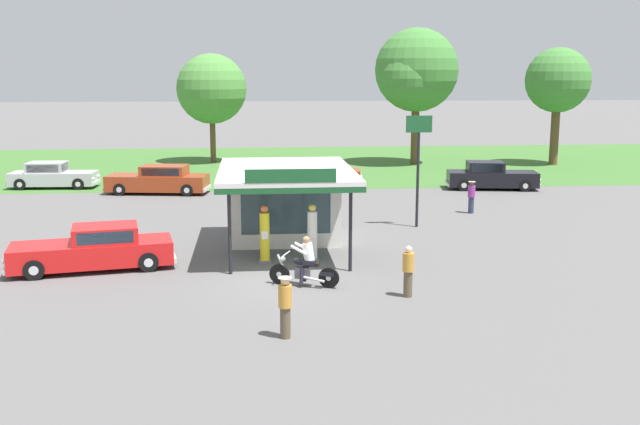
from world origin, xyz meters
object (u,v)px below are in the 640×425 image
(parked_car_back_row_left, at_px, (491,177))
(parked_car_back_row_centre, at_px, (52,176))
(featured_classic_sedan, at_px, (95,250))
(parked_car_back_row_far_left, at_px, (317,174))
(motorcycle_with_rider, at_px, (305,266))
(roadside_pole_sign, at_px, (418,151))
(bystander_admiring_sedan, at_px, (408,270))
(gas_pump_offside, at_px, (312,235))
(bystander_leaning_by_kiosk, at_px, (471,196))
(gas_pump_nearside, at_px, (265,236))
(bystander_chatting_near_pumps, at_px, (285,306))
(parked_car_back_row_centre_left, at_px, (159,180))

(parked_car_back_row_left, bearing_deg, parked_car_back_row_centre, 173.70)
(featured_classic_sedan, bearing_deg, parked_car_back_row_far_left, 63.21)
(motorcycle_with_rider, xyz_separation_m, roadside_pole_sign, (5.39, 8.37, 2.58))
(parked_car_back_row_far_left, xyz_separation_m, bystander_admiring_sedan, (0.78, -21.84, 0.11))
(featured_classic_sedan, bearing_deg, gas_pump_offside, 2.60)
(parked_car_back_row_centre, relative_size, bystander_leaning_by_kiosk, 3.30)
(gas_pump_nearside, relative_size, bystander_admiring_sedan, 1.32)
(bystander_chatting_near_pumps, relative_size, roadside_pole_sign, 0.33)
(parked_car_back_row_centre, distance_m, parked_car_back_row_centre_left, 6.83)
(featured_classic_sedan, distance_m, parked_car_back_row_left, 24.35)
(gas_pump_offside, bearing_deg, parked_car_back_row_far_left, 84.50)
(gas_pump_offside, xyz_separation_m, parked_car_back_row_left, (11.40, 15.23, -0.23))
(parked_car_back_row_centre, bearing_deg, bystander_leaning_by_kiosk, -24.24)
(parked_car_back_row_far_left, height_order, bystander_admiring_sedan, bystander_admiring_sedan)
(bystander_leaning_by_kiosk, height_order, bystander_admiring_sedan, bystander_admiring_sedan)
(featured_classic_sedan, xyz_separation_m, bystander_chatting_near_pumps, (6.05, -7.05, 0.16))
(parked_car_back_row_left, bearing_deg, gas_pump_nearside, -130.59)
(featured_classic_sedan, relative_size, parked_car_back_row_centre_left, 0.97)
(bystander_chatting_near_pumps, height_order, bystander_leaning_by_kiosk, bystander_chatting_near_pumps)
(parked_car_back_row_far_left, bearing_deg, parked_car_back_row_left, -13.33)
(bystander_leaning_by_kiosk, relative_size, roadside_pole_sign, 0.32)
(motorcycle_with_rider, bearing_deg, featured_classic_sedan, 159.18)
(featured_classic_sedan, height_order, roadside_pole_sign, roadside_pole_sign)
(parked_car_back_row_far_left, bearing_deg, gas_pump_offside, -95.50)
(parked_car_back_row_far_left, xyz_separation_m, parked_car_back_row_centre_left, (-8.84, -2.12, 0.03))
(gas_pump_offside, distance_m, roadside_pole_sign, 7.68)
(gas_pump_offside, relative_size, roadside_pole_sign, 0.43)
(bystander_chatting_near_pumps, bearing_deg, gas_pump_offside, 80.19)
(gas_pump_nearside, distance_m, bystander_admiring_sedan, 5.96)
(featured_classic_sedan, height_order, parked_car_back_row_centre_left, parked_car_back_row_centre_left)
(gas_pump_nearside, relative_size, gas_pump_offside, 0.99)
(featured_classic_sedan, height_order, parked_car_back_row_centre, parked_car_back_row_centre)
(gas_pump_offside, height_order, featured_classic_sedan, gas_pump_offside)
(gas_pump_nearside, relative_size, bystander_chatting_near_pumps, 1.29)
(featured_classic_sedan, height_order, bystander_admiring_sedan, bystander_admiring_sedan)
(motorcycle_with_rider, xyz_separation_m, parked_car_back_row_far_left, (2.15, 20.47, 0.04))
(parked_car_back_row_centre, xyz_separation_m, roadside_pole_sign, (18.41, -12.55, 2.56))
(gas_pump_offside, relative_size, bystander_chatting_near_pumps, 1.30)
(roadside_pole_sign, bearing_deg, motorcycle_with_rider, -122.78)
(bystander_leaning_by_kiosk, bearing_deg, parked_car_back_row_centre, 155.76)
(gas_pump_nearside, height_order, motorcycle_with_rider, gas_pump_nearside)
(gas_pump_nearside, bearing_deg, parked_car_back_row_centre, 123.37)
(gas_pump_nearside, bearing_deg, gas_pump_offside, 0.00)
(gas_pump_nearside, distance_m, gas_pump_offside, 1.65)
(roadside_pole_sign, bearing_deg, parked_car_back_row_centre, 145.72)
(roadside_pole_sign, bearing_deg, parked_car_back_row_centre_left, 140.43)
(gas_pump_offside, height_order, bystander_leaning_by_kiosk, gas_pump_offside)
(bystander_admiring_sedan, bearing_deg, bystander_chatting_near_pumps, -140.67)
(motorcycle_with_rider, xyz_separation_m, bystander_admiring_sedan, (2.93, -1.37, 0.15))
(parked_car_back_row_far_left, relative_size, bystander_chatting_near_pumps, 3.35)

